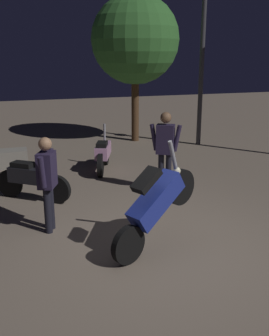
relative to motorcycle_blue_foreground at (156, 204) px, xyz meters
The scene contains 8 objects.
ground_plane 0.77m from the motorcycle_blue_foreground, ahead, with size 40.00×40.00×0.00m, color #756656.
motorcycle_blue_foreground is the anchor object (origin of this frame).
motorcycle_black_parked_left 3.16m from the motorcycle_blue_foreground, 119.79° to the left, with size 1.37×1.10×1.11m.
motorcycle_pink_parked_right 4.31m from the motorcycle_blue_foreground, 86.56° to the left, with size 0.68×1.59×1.11m.
person_rider_beside 1.84m from the motorcycle_blue_foreground, 140.11° to the left, with size 0.36×0.64×1.58m.
person_bystander_far 2.67m from the motorcycle_blue_foreground, 64.92° to the left, with size 0.61×0.42×1.68m.
streetlamp_near 7.81m from the motorcycle_blue_foreground, 58.29° to the left, with size 0.36×0.36×5.81m.
tree_center_bg 8.01m from the motorcycle_blue_foreground, 74.18° to the left, with size 2.75×2.75×4.58m.
Camera 1 is at (-2.12, -5.05, 2.86)m, focal length 42.64 mm.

